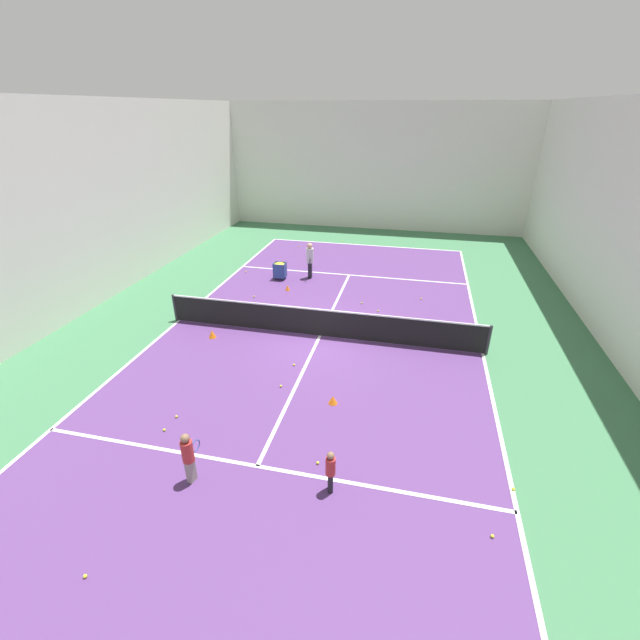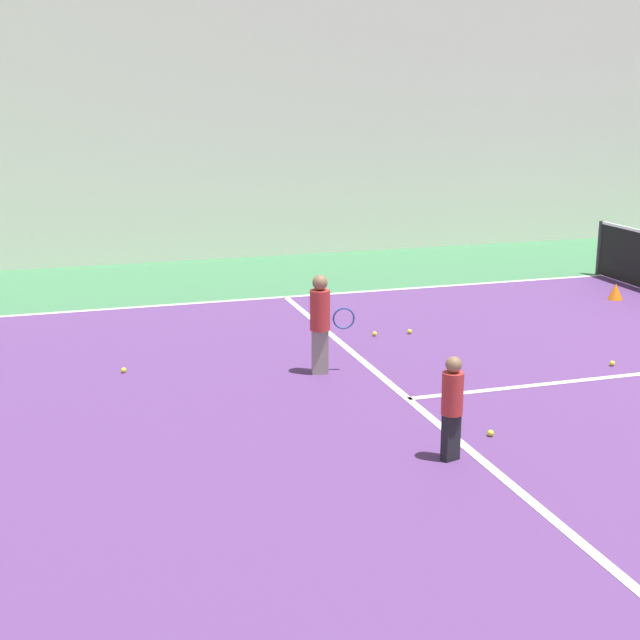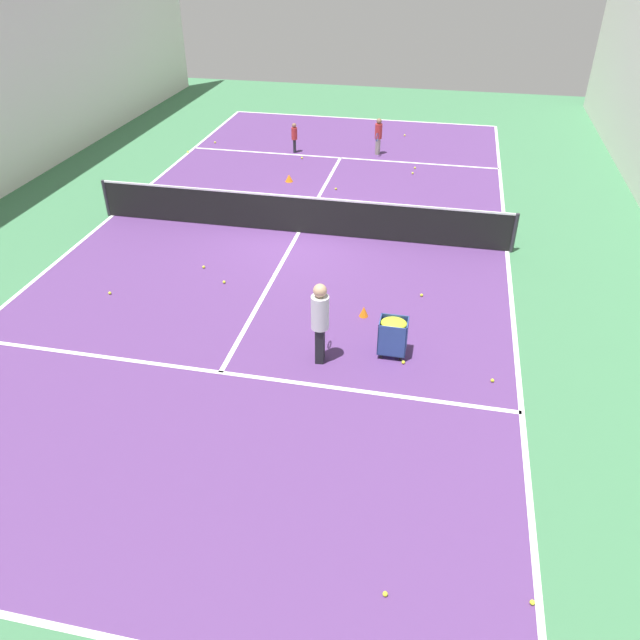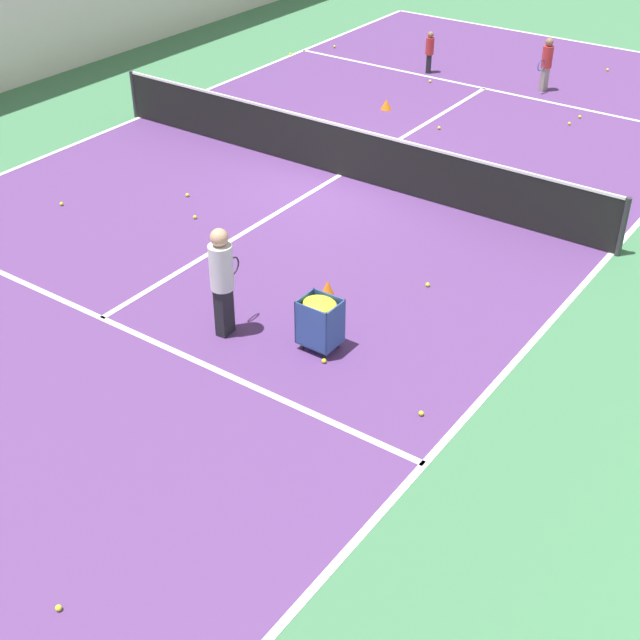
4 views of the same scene
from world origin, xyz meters
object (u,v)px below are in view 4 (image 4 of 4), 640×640
Objects in this scene: tennis_net at (340,149)px; training_cone_1 at (386,104)px; coach_at_net at (222,275)px; ball_cart at (320,315)px; training_cone_0 at (328,287)px; child_midcourt at (430,49)px; player_near_baseline at (547,61)px.

tennis_net reaches higher than training_cone_1.
coach_at_net is 1.49m from ball_cart.
training_cone_0 is 0.94× the size of training_cone_1.
training_cone_1 is at bearing -5.98° from child_midcourt.
coach_at_net reaches higher than training_cone_0.
tennis_net is at bearing -1.57° from child_midcourt.
tennis_net reaches higher than training_cone_0.
tennis_net is 10.78× the size of child_midcourt.
ball_cart is 3.41× the size of training_cone_0.
player_near_baseline is 12.28m from ball_cart.
training_cone_1 is (2.45, 3.34, -0.61)m from player_near_baseline.
player_near_baseline reaches higher than training_cone_0.
tennis_net is 14.05× the size of ball_cart.
tennis_net is 7.15m from player_near_baseline.
ball_cart reaches higher than training_cone_0.
child_midcourt reaches higher than ball_cart.
training_cone_0 is 8.34m from training_cone_1.
player_near_baseline is 5.40× the size of training_cone_0.
ball_cart is (-1.87, 12.14, -0.17)m from player_near_baseline.
training_cone_0 is at bearing 121.70° from tennis_net.
ball_cart is at bearing -75.52° from coach_at_net.
ball_cart is at bearing 121.43° from tennis_net.
tennis_net is 4.52m from training_cone_0.
ball_cart is (-4.86, 11.74, -0.04)m from child_midcourt.
child_midcourt is (1.75, -6.64, 0.06)m from tennis_net.
player_near_baseline reaches higher than tennis_net.
player_near_baseline reaches higher than training_cone_1.
tennis_net is 5.97m from ball_cart.
training_cone_0 is (-0.60, -1.74, -0.85)m from coach_at_net.
tennis_net is 44.86× the size of training_cone_1.
tennis_net is 3.92m from training_cone_1.
player_near_baseline is 1.58× the size of ball_cart.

